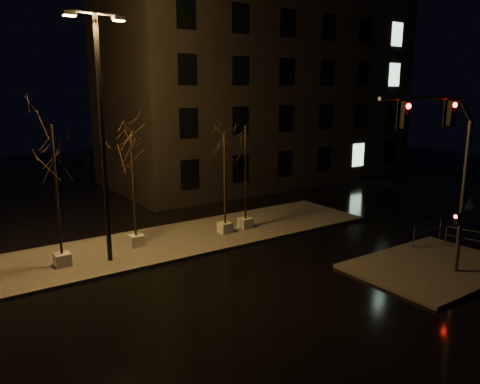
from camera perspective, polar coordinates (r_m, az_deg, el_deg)
ground at (r=19.33m, az=0.63°, el=-10.76°), size 90.00×90.00×0.00m
median at (r=24.14m, az=-7.62°, el=-5.87°), size 22.00×5.00×0.15m
sidewalk_corner at (r=22.19m, az=22.43°, el=-8.40°), size 7.00×5.00×0.15m
building at (r=40.55m, az=2.28°, el=12.29°), size 25.00×12.00×15.00m
tree_1 at (r=20.72m, az=-21.78°, el=3.96°), size 1.80×1.80×6.23m
tree_2 at (r=22.47m, az=-13.01°, el=3.71°), size 1.80×1.80×5.50m
tree_3 at (r=24.02m, az=-1.89°, el=4.55°), size 1.80×1.80×5.49m
tree_4 at (r=24.86m, az=0.68°, el=5.26°), size 1.80×1.80×5.74m
traffic_signal_mast at (r=19.78m, az=24.03°, el=3.45°), size 5.90×0.62×7.22m
streetlight_main at (r=20.60m, az=-16.51°, el=7.99°), size 2.62×0.62×10.47m
guard_rail_a at (r=24.99m, az=21.92°, el=-4.20°), size 2.46×0.21×1.06m
guard_rail_b at (r=24.51m, az=26.14°, el=-5.00°), size 0.53×2.09×1.01m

